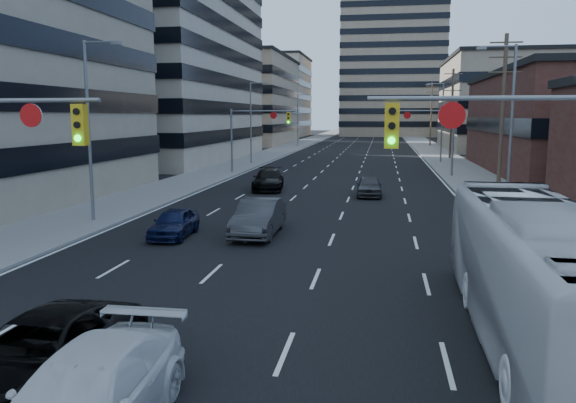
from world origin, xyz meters
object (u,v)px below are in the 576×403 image
at_px(black_pickup, 42,353).
at_px(white_van, 87,398).
at_px(transit_bus, 544,276).
at_px(sedan_blue, 174,223).

height_order(black_pickup, white_van, white_van).
distance_m(black_pickup, transit_bus, 11.09).
height_order(transit_bus, sedan_blue, transit_bus).
bearing_deg(black_pickup, white_van, -39.09).
bearing_deg(black_pickup, transit_bus, 21.72).
xyz_separation_m(white_van, transit_bus, (8.53, 5.40, 0.96)).
bearing_deg(white_van, sedan_blue, 105.15).
bearing_deg(transit_bus, sedan_blue, 143.03).
bearing_deg(sedan_blue, black_pickup, -82.08).
xyz_separation_m(white_van, sedan_blue, (-4.34, 15.38, -0.10)).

